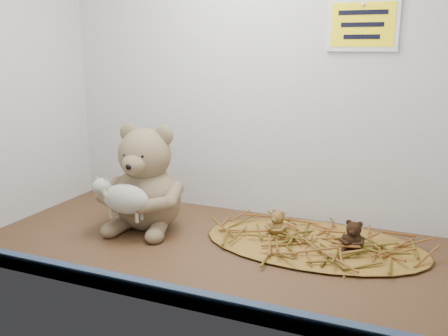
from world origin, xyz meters
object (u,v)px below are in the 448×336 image
at_px(toy_lamb, 126,199).
at_px(mini_teddy_brown, 354,234).
at_px(mini_teddy_tan, 278,222).
at_px(main_teddy, 147,177).

bearing_deg(toy_lamb, mini_teddy_brown, 14.61).
distance_m(toy_lamb, mini_teddy_brown, 0.58).
bearing_deg(mini_teddy_tan, main_teddy, -150.49).
bearing_deg(mini_teddy_tan, toy_lamb, -135.38).
bearing_deg(mini_teddy_brown, mini_teddy_tan, 179.89).
distance_m(mini_teddy_tan, mini_teddy_brown, 0.20).
distance_m(toy_lamb, mini_teddy_tan, 0.40).
height_order(mini_teddy_tan, mini_teddy_brown, mini_teddy_brown).
height_order(toy_lamb, mini_teddy_brown, toy_lamb).
bearing_deg(toy_lamb, main_teddy, 90.00).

